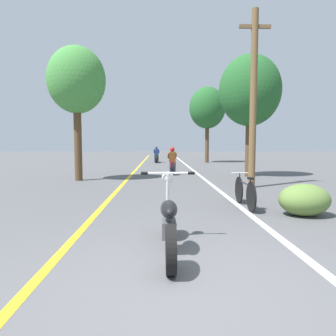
{
  "coord_description": "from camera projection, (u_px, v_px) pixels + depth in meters",
  "views": [
    {
      "loc": [
        -0.28,
        -3.25,
        1.56
      ],
      "look_at": [
        -0.04,
        4.95,
        0.9
      ],
      "focal_mm": 32.0,
      "sensor_mm": 36.0,
      "label": 1
    }
  ],
  "objects": [
    {
      "name": "ground_plane",
      "position": [
        185.0,
        283.0,
        3.37
      ],
      "size": [
        120.0,
        120.0,
        0.0
      ],
      "primitive_type": "plane",
      "color": "#515154"
    },
    {
      "name": "lane_stripe_center",
      "position": [
        133.0,
        173.0,
        16.22
      ],
      "size": [
        0.14,
        48.0,
        0.01
      ],
      "primitive_type": "cube",
      "color": "yellow",
      "rests_on": "ground"
    },
    {
      "name": "lane_stripe_edge",
      "position": [
        196.0,
        172.0,
        16.32
      ],
      "size": [
        0.14,
        48.0,
        0.01
      ],
      "primitive_type": "cube",
      "color": "white",
      "rests_on": "ground"
    },
    {
      "name": "utility_pole",
      "position": [
        253.0,
        97.0,
        10.5
      ],
      "size": [
        1.1,
        0.24,
        6.2
      ],
      "color": "brown",
      "rests_on": "ground"
    },
    {
      "name": "roadside_tree_right_near",
      "position": [
        250.0,
        91.0,
        14.06
      ],
      "size": [
        2.9,
        2.61,
        5.74
      ],
      "color": "#513A23",
      "rests_on": "ground"
    },
    {
      "name": "roadside_tree_right_far",
      "position": [
        207.0,
        108.0,
        24.84
      ],
      "size": [
        3.0,
        2.7,
        6.28
      ],
      "color": "#513A23",
      "rests_on": "ground"
    },
    {
      "name": "roadside_tree_left",
      "position": [
        77.0,
        81.0,
        12.47
      ],
      "size": [
        2.41,
        2.17,
        5.61
      ],
      "color": "#513A23",
      "rests_on": "ground"
    },
    {
      "name": "roadside_bush",
      "position": [
        304.0,
        200.0,
        6.5
      ],
      "size": [
        1.1,
        0.88,
        0.7
      ],
      "color": "#5B7A38",
      "rests_on": "ground"
    },
    {
      "name": "motorcycle_foreground",
      "position": [
        169.0,
        222.0,
        4.32
      ],
      "size": [
        0.86,
        2.02,
        1.12
      ],
      "color": "black",
      "rests_on": "ground"
    },
    {
      "name": "motorcycle_rider_lead",
      "position": [
        172.0,
        163.0,
        15.7
      ],
      "size": [
        0.5,
        2.05,
        1.4
      ],
      "color": "black",
      "rests_on": "ground"
    },
    {
      "name": "motorcycle_rider_far",
      "position": [
        156.0,
        156.0,
        25.08
      ],
      "size": [
        0.5,
        2.13,
        1.35
      ],
      "color": "black",
      "rests_on": "ground"
    },
    {
      "name": "bicycle_parked",
      "position": [
        245.0,
        192.0,
        7.4
      ],
      "size": [
        0.44,
        1.76,
        0.81
      ],
      "color": "black",
      "rests_on": "ground"
    }
  ]
}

